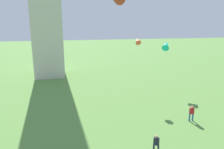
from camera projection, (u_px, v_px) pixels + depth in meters
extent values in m
cylinder|color=#235693|center=(190.00, 118.00, 22.65)|extent=(0.15, 0.15, 0.82)
cylinder|color=#235693|center=(193.00, 117.00, 22.74)|extent=(0.15, 0.15, 0.82)
cube|color=red|center=(192.00, 111.00, 22.52)|extent=(0.45, 0.27, 0.65)
sphere|color=#D8AD84|center=(192.00, 107.00, 22.41)|extent=(0.24, 0.24, 0.24)
cylinder|color=#1E2333|center=(154.00, 149.00, 17.17)|extent=(0.15, 0.15, 0.78)
cube|color=#1E2333|center=(156.00, 141.00, 16.93)|extent=(0.48, 0.45, 0.62)
sphere|color=#D8AD84|center=(157.00, 136.00, 16.83)|extent=(0.23, 0.23, 0.23)
cone|color=#ED5435|center=(138.00, 41.00, 29.40)|extent=(0.87, 1.34, 1.16)
cone|color=#15C0B5|center=(166.00, 45.00, 32.88)|extent=(1.95, 2.16, 1.71)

